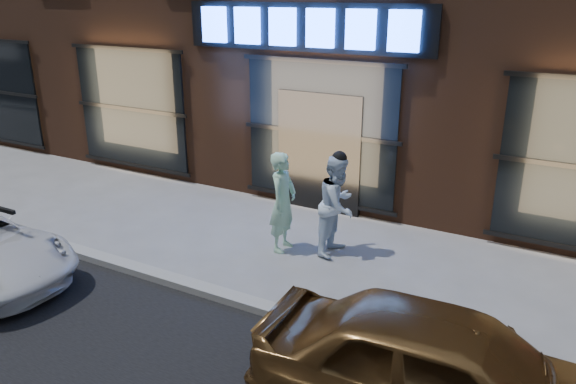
# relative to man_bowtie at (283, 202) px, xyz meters

# --- Properties ---
(ground) EXTENTS (90.00, 90.00, 0.00)m
(ground) POSITION_rel_man_bowtie_xyz_m (-0.31, -1.91, -0.87)
(ground) COLOR slate
(ground) RESTS_ON ground
(curb) EXTENTS (60.00, 0.25, 0.12)m
(curb) POSITION_rel_man_bowtie_xyz_m (-0.31, -1.91, -0.81)
(curb) COLOR gray
(curb) RESTS_ON ground
(man_bowtie) EXTENTS (0.46, 0.66, 1.74)m
(man_bowtie) POSITION_rel_man_bowtie_xyz_m (0.00, 0.00, 0.00)
(man_bowtie) COLOR #B2EACA
(man_bowtie) RESTS_ON ground
(man_cap) EXTENTS (0.68, 0.86, 1.73)m
(man_cap) POSITION_rel_man_bowtie_xyz_m (0.87, 0.34, -0.01)
(man_cap) COLOR silver
(man_cap) RESTS_ON ground
(gold_sedan) EXTENTS (4.06, 1.81, 1.36)m
(gold_sedan) POSITION_rel_man_bowtie_xyz_m (3.56, -2.97, -0.19)
(gold_sedan) COLOR brown
(gold_sedan) RESTS_ON ground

